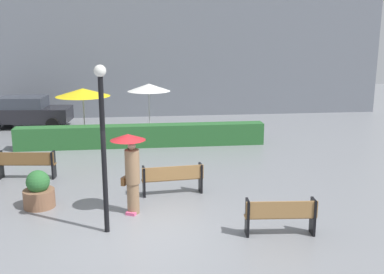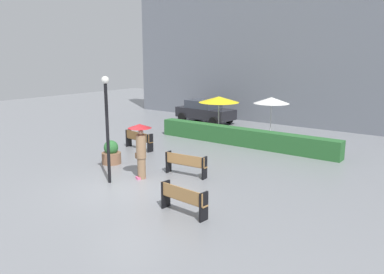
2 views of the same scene
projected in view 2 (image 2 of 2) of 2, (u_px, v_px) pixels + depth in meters
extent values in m
plane|color=gray|center=(127.00, 188.00, 14.31)|extent=(60.00, 60.00, 0.00)
cube|color=#9E7242|center=(186.00, 164.00, 15.69)|extent=(1.84, 0.40, 0.04)
cube|color=#9E7242|center=(184.00, 160.00, 15.53)|extent=(1.82, 0.21, 0.41)
cube|color=black|center=(169.00, 162.00, 16.12)|extent=(0.09, 0.34, 0.89)
cube|color=black|center=(204.00, 168.00, 15.24)|extent=(0.09, 0.34, 0.89)
cube|color=brown|center=(139.00, 140.00, 20.03)|extent=(1.88, 0.47, 0.04)
cube|color=brown|center=(137.00, 136.00, 19.88)|extent=(1.86, 0.26, 0.41)
cube|color=black|center=(129.00, 138.00, 20.61)|extent=(0.10, 0.35, 0.91)
cube|color=black|center=(150.00, 143.00, 19.42)|extent=(0.10, 0.35, 0.91)
cube|color=#9E7242|center=(184.00, 200.00, 11.93)|extent=(1.70, 0.39, 0.04)
cube|color=#9E7242|center=(181.00, 194.00, 11.77)|extent=(1.68, 0.17, 0.41)
cube|color=black|center=(166.00, 194.00, 12.43)|extent=(0.09, 0.36, 0.88)
cube|color=black|center=(204.00, 207.00, 11.41)|extent=(0.09, 0.36, 0.88)
cylinder|color=#8C6B4C|center=(142.00, 168.00, 15.31)|extent=(0.32, 0.32, 0.83)
cube|color=#F2598C|center=(140.00, 178.00, 15.37)|extent=(0.37, 0.40, 0.08)
cylinder|color=#8C6B4C|center=(141.00, 146.00, 15.13)|extent=(0.38, 0.38, 0.90)
sphere|color=tan|center=(141.00, 132.00, 15.02)|extent=(0.21, 0.21, 0.21)
cube|color=brown|center=(139.00, 155.00, 15.40)|extent=(0.21, 0.30, 0.22)
cylinder|color=black|center=(140.00, 138.00, 15.15)|extent=(0.02, 0.02, 0.90)
cone|color=maroon|center=(140.00, 126.00, 15.06)|extent=(0.92, 0.92, 0.16)
cylinder|color=brown|center=(111.00, 158.00, 17.44)|extent=(0.85, 0.85, 0.50)
sphere|color=#2D6B33|center=(111.00, 147.00, 17.34)|extent=(0.63, 0.63, 0.63)
cylinder|color=black|center=(108.00, 134.00, 14.53)|extent=(0.12, 0.12, 3.74)
sphere|color=white|center=(105.00, 80.00, 14.11)|extent=(0.28, 0.28, 0.28)
cylinder|color=silver|center=(219.00, 117.00, 23.35)|extent=(0.06, 0.06, 2.14)
cone|color=yellow|center=(219.00, 99.00, 23.13)|extent=(2.38, 2.38, 0.35)
cylinder|color=silver|center=(271.00, 120.00, 22.36)|extent=(0.06, 0.06, 2.20)
cone|color=white|center=(272.00, 100.00, 22.13)|extent=(2.01, 2.01, 0.35)
cube|color=#28602D|center=(242.00, 137.00, 20.80)|extent=(10.37, 0.70, 0.92)
cube|color=slate|center=(304.00, 44.00, 25.66)|extent=(28.00, 1.20, 10.77)
cube|color=black|center=(205.00, 113.00, 27.71)|extent=(4.32, 2.07, 0.70)
cube|color=#333842|center=(203.00, 104.00, 27.71)|extent=(2.32, 1.77, 0.55)
cylinder|color=black|center=(229.00, 119.00, 27.49)|extent=(0.65, 0.27, 0.64)
cylinder|color=black|center=(213.00, 122.00, 26.21)|extent=(0.65, 0.27, 0.64)
cylinder|color=black|center=(198.00, 115.00, 29.35)|extent=(0.65, 0.27, 0.64)
cylinder|color=black|center=(182.00, 117.00, 28.07)|extent=(0.65, 0.27, 0.64)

